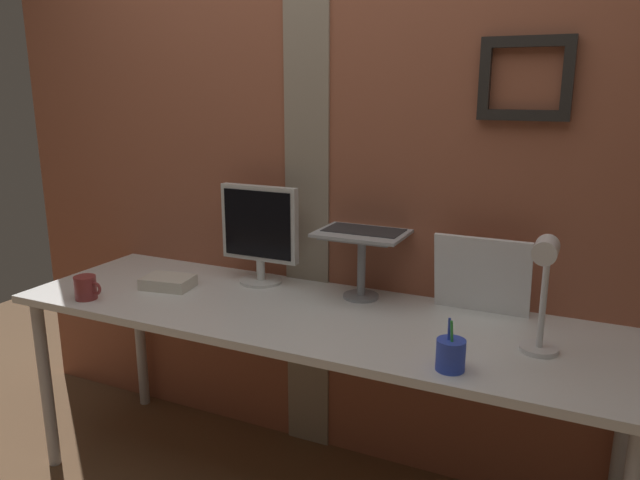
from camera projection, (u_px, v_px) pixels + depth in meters
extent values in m
cube|color=#9E563D|center=(334.00, 163.00, 2.49)|extent=(3.29, 0.12, 2.56)
cube|color=gray|center=(307.00, 163.00, 2.47)|extent=(0.20, 0.01, 2.56)
cube|color=black|center=(528.00, 41.00, 2.00)|extent=(0.31, 0.03, 0.04)
cube|color=black|center=(522.00, 115.00, 2.06)|extent=(0.31, 0.03, 0.04)
cube|color=black|center=(485.00, 79.00, 2.09)|extent=(0.04, 0.03, 0.20)
cube|color=black|center=(568.00, 78.00, 1.98)|extent=(0.04, 0.03, 0.20)
cube|color=white|center=(308.00, 315.00, 2.23)|extent=(2.29, 0.69, 0.03)
cylinder|color=#B2B2B7|center=(46.00, 385.00, 2.52)|extent=(0.05, 0.05, 0.75)
cylinder|color=#B2B2B7|center=(140.00, 335.00, 3.03)|extent=(0.05, 0.05, 0.75)
cylinder|color=#B2B2B7|center=(621.00, 440.00, 2.13)|extent=(0.05, 0.05, 0.75)
cylinder|color=silver|center=(261.00, 281.00, 2.56)|extent=(0.18, 0.18, 0.01)
cylinder|color=silver|center=(261.00, 270.00, 2.55)|extent=(0.04, 0.04, 0.09)
cube|color=silver|center=(260.00, 223.00, 2.50)|extent=(0.35, 0.04, 0.32)
cube|color=black|center=(257.00, 224.00, 2.48)|extent=(0.31, 0.00, 0.28)
cylinder|color=gray|center=(361.00, 296.00, 2.37)|extent=(0.14, 0.14, 0.01)
cylinder|color=gray|center=(361.00, 266.00, 2.34)|extent=(0.03, 0.03, 0.23)
cube|color=gray|center=(362.00, 236.00, 2.31)|extent=(0.28, 0.22, 0.01)
cube|color=#ADB2B7|center=(362.00, 233.00, 2.31)|extent=(0.34, 0.25, 0.01)
cube|color=#2D2D30|center=(364.00, 230.00, 2.33)|extent=(0.30, 0.16, 0.00)
cube|color=#ADB2B7|center=(377.00, 197.00, 2.43)|extent=(0.34, 0.08, 0.22)
cube|color=black|center=(377.00, 198.00, 2.42)|extent=(0.31, 0.06, 0.19)
cube|color=white|center=(482.00, 275.00, 2.18)|extent=(0.34, 0.07, 0.29)
cylinder|color=white|center=(539.00, 349.00, 1.89)|extent=(0.12, 0.12, 0.02)
cylinder|color=white|center=(544.00, 293.00, 1.84)|extent=(0.02, 0.02, 0.36)
cylinder|color=white|center=(546.00, 250.00, 1.73)|extent=(0.07, 0.11, 0.07)
cylinder|color=blue|center=(451.00, 355.00, 1.76)|extent=(0.09, 0.09, 0.09)
cylinder|color=green|center=(452.00, 345.00, 1.74)|extent=(0.02, 0.01, 0.15)
cylinder|color=blue|center=(448.00, 343.00, 1.75)|extent=(0.01, 0.02, 0.15)
cylinder|color=maroon|center=(85.00, 288.00, 2.35)|extent=(0.08, 0.08, 0.09)
torus|color=maroon|center=(96.00, 288.00, 2.33)|extent=(0.05, 0.01, 0.05)
cube|color=silver|center=(168.00, 282.00, 2.49)|extent=(0.22, 0.17, 0.05)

